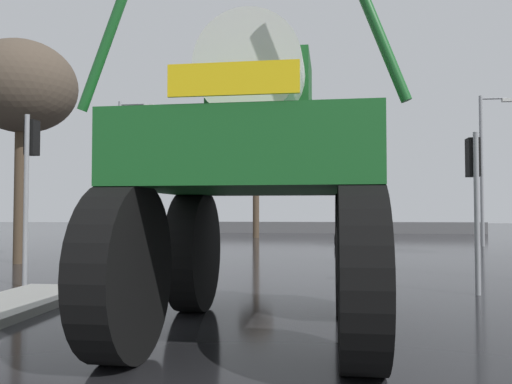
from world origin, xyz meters
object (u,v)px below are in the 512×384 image
oversize_sprayer (258,183)px  streetlight_far_right (484,162)px  bare_tree_left (22,88)px  bare_tree_far_center (256,156)px  traffic_signal_near_right (474,176)px  traffic_signal_near_left (30,161)px  streetlight_far_left (123,165)px  sedan_ahead (356,231)px

oversize_sprayer → streetlight_far_right: (9.34, 19.56, 2.04)m
streetlight_far_right → bare_tree_left: (-18.41, -10.57, 1.74)m
bare_tree_left → bare_tree_far_center: size_ratio=1.13×
traffic_signal_near_right → streetlight_far_right: (5.10, 15.43, 1.70)m
traffic_signal_near_left → streetlight_far_left: (-2.80, 13.22, 1.12)m
oversize_sprayer → sedan_ahead: (2.97, 19.89, -1.46)m
bare_tree_left → traffic_signal_near_left: bearing=-56.8°
sedan_ahead → bare_tree_far_center: (-5.98, 6.64, 4.75)m
traffic_signal_near_left → streetlight_far_left: size_ratio=0.56×
streetlight_far_right → traffic_signal_near_left: bearing=-134.6°
streetlight_far_left → traffic_signal_near_left: bearing=-78.1°
sedan_ahead → traffic_signal_near_right: 15.92m
traffic_signal_near_right → bare_tree_left: bearing=159.9°
bare_tree_left → bare_tree_far_center: bare_tree_left is taller
traffic_signal_near_left → sedan_ahead: bearing=60.7°
oversize_sprayer → traffic_signal_near_right: 5.92m
traffic_signal_near_left → traffic_signal_near_right: size_ratio=1.17×
traffic_signal_near_left → bare_tree_left: (-3.19, 4.87, 3.01)m
streetlight_far_right → bare_tree_far_center: 14.23m
oversize_sprayer → streetlight_far_right: bearing=-23.7°
streetlight_far_left → streetlight_far_right: 18.16m
traffic_signal_near_right → streetlight_far_right: size_ratio=0.45×
streetlight_far_left → oversize_sprayer: bearing=-63.4°
traffic_signal_near_left → bare_tree_far_center: (2.88, 22.41, 2.51)m
sedan_ahead → traffic_signal_near_right: traffic_signal_near_right is taller
oversize_sprayer → traffic_signal_near_right: oversize_sprayer is taller
streetlight_far_left → streetlight_far_right: streetlight_far_right is taller
traffic_signal_near_right → bare_tree_far_center: bare_tree_far_center is taller
traffic_signal_near_left → traffic_signal_near_right: (10.12, 0.01, -0.43)m
oversize_sprayer → traffic_signal_near_right: size_ratio=1.55×
sedan_ahead → streetlight_far_left: bearing=110.6°
oversize_sprayer → traffic_signal_near_left: oversize_sprayer is taller
sedan_ahead → traffic_signal_near_right: bearing=-167.2°
oversize_sprayer → streetlight_far_left: 19.48m
streetlight_far_left → traffic_signal_near_right: bearing=-45.6°
bare_tree_left → bare_tree_far_center: bearing=70.9°
streetlight_far_right → bare_tree_left: size_ratio=1.00×
oversize_sprayer → sedan_ahead: size_ratio=1.24×
oversize_sprayer → bare_tree_left: bearing=47.1°
traffic_signal_near_left → oversize_sprayer: bearing=-35.0°
bare_tree_left → streetlight_far_right: bearing=29.9°
traffic_signal_near_right → streetlight_far_left: size_ratio=0.47×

